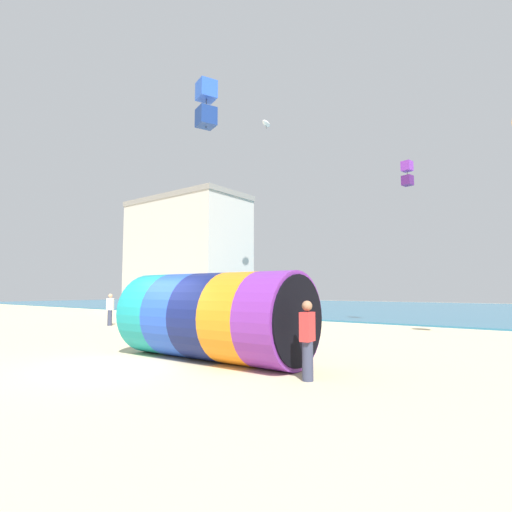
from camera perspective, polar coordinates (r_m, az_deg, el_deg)
ground_plane at (r=11.07m, az=-18.09°, el=-14.69°), size 120.00×120.00×0.00m
sea at (r=43.22m, az=25.56°, el=-6.88°), size 120.00×40.00×0.10m
giant_inflatable_tube at (r=11.30m, az=-6.13°, el=-8.54°), size 5.61×2.47×2.41m
kite_handler at (r=8.82m, az=7.36°, el=-11.75°), size 0.25×0.38×1.70m
kite_purple_box at (r=23.02m, az=20.79°, el=10.98°), size 0.57×0.57×1.38m
kite_white_parafoil at (r=31.38m, az=1.46°, el=18.41°), size 0.65×1.15×0.58m
kite_blue_box at (r=14.81m, az=-7.12°, el=20.74°), size 0.77×0.77×1.70m
bystander_near_water at (r=24.24m, az=-13.98°, el=-7.41°), size 0.41×0.41×1.57m
bystander_mid_beach at (r=23.23m, az=-20.13°, el=-7.16°), size 0.42×0.40×1.73m
promenade_building at (r=39.52m, az=-9.93°, el=0.31°), size 12.16×6.28×10.86m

